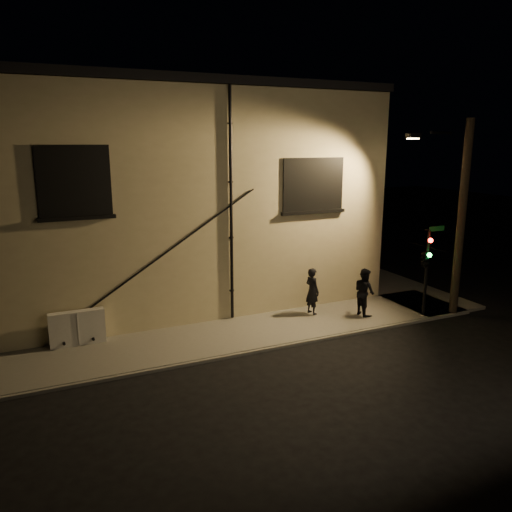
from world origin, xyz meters
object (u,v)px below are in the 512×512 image
pedestrian_a (312,291)px  streetlamp_pole (459,215)px  utility_cabinet (77,328)px  traffic_signal (425,258)px  pedestrian_b (364,292)px

pedestrian_a → streetlamp_pole: bearing=-123.5°
utility_cabinet → traffic_signal: 12.49m
utility_cabinet → traffic_signal: bearing=-11.7°
streetlamp_pole → pedestrian_a: bearing=158.1°
utility_cabinet → streetlamp_pole: size_ratio=0.23×
utility_cabinet → pedestrian_a: 8.50m
utility_cabinet → traffic_signal: (12.12, -2.51, 1.72)m
pedestrian_a → pedestrian_b: size_ratio=0.99×
pedestrian_a → traffic_signal: 4.36m
pedestrian_a → streetlamp_pole: size_ratio=0.24×
streetlamp_pole → pedestrian_b: bearing=161.2°
utility_cabinet → streetlamp_pole: (13.52, -2.57, 3.23)m
pedestrian_b → utility_cabinet: bearing=82.7°
traffic_signal → streetlamp_pole: size_ratio=0.46×
pedestrian_a → traffic_signal: traffic_signal is taller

